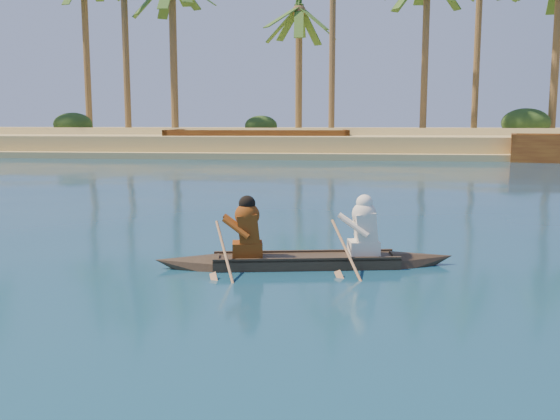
# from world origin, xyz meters

# --- Properties ---
(sandy_embankment) EXTENTS (150.00, 51.00, 1.50)m
(sandy_embankment) POSITION_xyz_m (0.00, 46.89, 0.53)
(sandy_embankment) COLOR tan
(sandy_embankment) RESTS_ON ground
(palm_grove) EXTENTS (110.00, 14.00, 16.00)m
(palm_grove) POSITION_xyz_m (0.00, 35.00, 8.00)
(palm_grove) COLOR #315C20
(palm_grove) RESTS_ON ground
(shrub_cluster) EXTENTS (100.00, 6.00, 2.40)m
(shrub_cluster) POSITION_xyz_m (0.00, 31.50, 1.20)
(shrub_cluster) COLOR #243C16
(shrub_cluster) RESTS_ON ground
(canoe) EXTENTS (4.73, 1.44, 1.29)m
(canoe) POSITION_xyz_m (8.00, -4.00, 0.25)
(canoe) COLOR #3B2D20
(canoe) RESTS_ON ground
(barge_mid) EXTENTS (11.95, 4.71, 1.95)m
(barge_mid) POSITION_xyz_m (2.61, 27.00, 0.68)
(barge_mid) COLOR brown
(barge_mid) RESTS_ON ground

